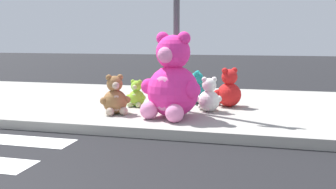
% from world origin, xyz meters
% --- Properties ---
extents(sidewalk, '(28.00, 4.40, 0.15)m').
position_xyz_m(sidewalk, '(0.00, 5.20, 0.07)').
color(sidewalk, '#9E9B93').
rests_on(sidewalk, ground_plane).
extents(sign_pole, '(0.56, 0.11, 3.20)m').
position_xyz_m(sign_pole, '(1.00, 4.40, 1.85)').
color(sign_pole, '#4C4C51').
rests_on(sign_pole, sidewalk).
extents(plush_pink_large, '(1.02, 0.97, 1.36)m').
position_xyz_m(plush_pink_large, '(1.06, 3.81, 0.69)').
color(plush_pink_large, '#F22D93').
rests_on(plush_pink_large, sidewalk).
extents(plush_brown, '(0.46, 0.48, 0.67)m').
position_xyz_m(plush_brown, '(0.08, 3.84, 0.42)').
color(plush_brown, olive).
rests_on(plush_brown, sidewalk).
extents(plush_lime, '(0.39, 0.34, 0.50)m').
position_xyz_m(plush_lime, '(0.20, 4.55, 0.35)').
color(plush_lime, '#8CD133').
rests_on(plush_lime, sidewalk).
extents(plush_yellow, '(0.46, 0.47, 0.65)m').
position_xyz_m(plush_yellow, '(0.67, 5.04, 0.41)').
color(plush_yellow, yellow).
rests_on(plush_yellow, sidewalk).
extents(plush_teal, '(0.43, 0.49, 0.63)m').
position_xyz_m(plush_teal, '(1.23, 5.18, 0.40)').
color(plush_teal, teal).
rests_on(plush_teal, sidewalk).
extents(plush_red, '(0.51, 0.52, 0.73)m').
position_xyz_m(plush_red, '(1.87, 4.96, 0.44)').
color(plush_red, red).
rests_on(plush_red, sidewalk).
extents(plush_white, '(0.45, 0.43, 0.61)m').
position_xyz_m(plush_white, '(1.58, 4.42, 0.39)').
color(plush_white, white).
rests_on(plush_white, sidewalk).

